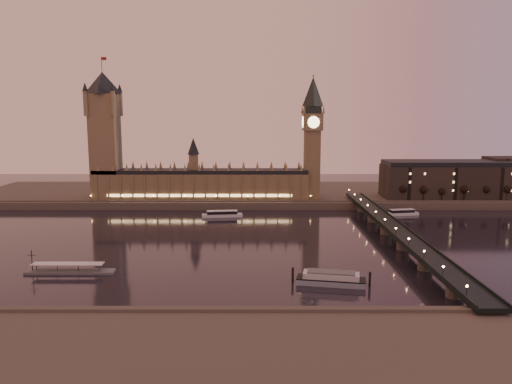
{
  "coord_description": "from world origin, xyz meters",
  "views": [
    {
      "loc": [
        7.07,
        -298.93,
        77.4
      ],
      "look_at": [
        6.83,
        35.0,
        25.26
      ],
      "focal_mm": 35.0,
      "sensor_mm": 36.0,
      "label": 1
    }
  ],
  "objects_px": {
    "cruise_boat_b": "(402,213)",
    "pontoon_pier": "(70,270)",
    "cruise_boat_a": "(222,214)",
    "moored_barge": "(331,279)"
  },
  "relations": [
    {
      "from": "pontoon_pier",
      "to": "cruise_boat_a",
      "type": "bearing_deg",
      "value": 64.04
    },
    {
      "from": "cruise_boat_a",
      "to": "cruise_boat_b",
      "type": "bearing_deg",
      "value": -4.15
    },
    {
      "from": "cruise_boat_b",
      "to": "moored_barge",
      "type": "bearing_deg",
      "value": -126.61
    },
    {
      "from": "cruise_boat_b",
      "to": "moored_barge",
      "type": "distance_m",
      "value": 178.01
    },
    {
      "from": "cruise_boat_a",
      "to": "moored_barge",
      "type": "distance_m",
      "value": 164.24
    },
    {
      "from": "cruise_boat_b",
      "to": "pontoon_pier",
      "type": "distance_m",
      "value": 250.09
    },
    {
      "from": "cruise_boat_a",
      "to": "pontoon_pier",
      "type": "distance_m",
      "value": 151.04
    },
    {
      "from": "cruise_boat_b",
      "to": "moored_barge",
      "type": "xyz_separation_m",
      "value": [
        -78.88,
        -159.57,
        0.76
      ]
    },
    {
      "from": "cruise_boat_a",
      "to": "moored_barge",
      "type": "xyz_separation_m",
      "value": [
        60.42,
        -152.72,
        0.64
      ]
    },
    {
      "from": "moored_barge",
      "to": "pontoon_pier",
      "type": "xyz_separation_m",
      "value": [
        -126.53,
        16.92,
        -1.57
      ]
    }
  ]
}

